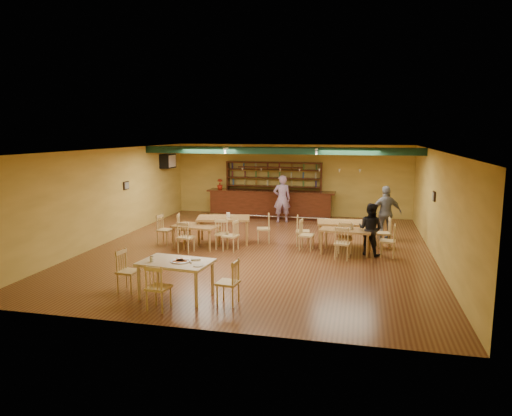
% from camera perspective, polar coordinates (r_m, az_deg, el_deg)
% --- Properties ---
extents(floor, '(12.00, 12.00, 0.00)m').
position_cam_1_polar(floor, '(14.24, 0.61, -4.99)').
color(floor, '#562D18').
rests_on(floor, ground).
extents(ceiling_beam, '(10.00, 0.30, 0.25)m').
position_cam_1_polar(ceiling_beam, '(16.56, 2.70, 7.06)').
color(ceiling_beam, '#10301E').
rests_on(ceiling_beam, ceiling).
extents(track_rail_left, '(0.05, 2.50, 0.05)m').
position_cam_1_polar(track_rail_left, '(17.55, -2.79, 7.41)').
color(track_rail_left, white).
rests_on(track_rail_left, ceiling).
extents(track_rail_right, '(0.05, 2.50, 0.05)m').
position_cam_1_polar(track_rail_right, '(16.97, 7.76, 7.27)').
color(track_rail_right, white).
rests_on(track_rail_right, ceiling).
extents(ac_unit, '(0.34, 0.70, 0.48)m').
position_cam_1_polar(ac_unit, '(19.34, -10.76, 5.69)').
color(ac_unit, white).
rests_on(ac_unit, wall_left).
extents(picture_left, '(0.04, 0.34, 0.28)m').
position_cam_1_polar(picture_left, '(16.60, -15.64, 2.68)').
color(picture_left, black).
rests_on(picture_left, wall_left).
extents(picture_right, '(0.04, 0.34, 0.28)m').
position_cam_1_polar(picture_right, '(14.25, 21.00, 1.35)').
color(picture_right, black).
rests_on(picture_right, wall_right).
extents(bar_counter, '(5.27, 0.85, 1.13)m').
position_cam_1_polar(bar_counter, '(19.22, 1.81, 0.47)').
color(bar_counter, black).
rests_on(bar_counter, ground).
extents(back_bar_hutch, '(4.08, 0.40, 2.28)m').
position_cam_1_polar(back_bar_hutch, '(19.75, 2.17, 2.39)').
color(back_bar_hutch, black).
rests_on(back_bar_hutch, ground).
extents(poinsettia, '(0.31, 0.31, 0.43)m').
position_cam_1_polar(poinsettia, '(19.65, -4.45, 2.94)').
color(poinsettia, '#9B200E').
rests_on(poinsettia, bar_counter).
extents(dining_table_a, '(1.83, 1.33, 0.83)m').
position_cam_1_polar(dining_table_a, '(14.95, -3.98, -2.70)').
color(dining_table_a, '#8F5C32').
rests_on(dining_table_a, ground).
extents(dining_table_b, '(1.67, 1.12, 0.79)m').
position_cam_1_polar(dining_table_b, '(14.64, 10.61, -3.18)').
color(dining_table_b, '#8F5C32').
rests_on(dining_table_b, ground).
extents(dining_table_c, '(1.49, 1.02, 0.69)m').
position_cam_1_polar(dining_table_c, '(14.45, -7.28, -3.45)').
color(dining_table_c, '#8F5C32').
rests_on(dining_table_c, ground).
extents(dining_table_d, '(1.55, 1.03, 0.73)m').
position_cam_1_polar(dining_table_d, '(13.89, 10.97, -3.99)').
color(dining_table_d, '#8F5C32').
rests_on(dining_table_d, ground).
extents(near_table, '(1.59, 1.11, 0.80)m').
position_cam_1_polar(near_table, '(10.22, -9.75, -8.61)').
color(near_table, beige).
rests_on(near_table, ground).
extents(pizza_tray, '(0.47, 0.47, 0.01)m').
position_cam_1_polar(pizza_tray, '(10.06, -9.25, -6.46)').
color(pizza_tray, silver).
rests_on(pizza_tray, near_table).
extents(parmesan_shaker, '(0.08, 0.08, 0.11)m').
position_cam_1_polar(parmesan_shaker, '(10.14, -12.69, -6.16)').
color(parmesan_shaker, '#EAE5C6').
rests_on(parmesan_shaker, near_table).
extents(napkin_stack, '(0.24, 0.21, 0.03)m').
position_cam_1_polar(napkin_stack, '(10.16, -7.40, -6.22)').
color(napkin_stack, white).
rests_on(napkin_stack, near_table).
extents(pizza_server, '(0.28, 0.30, 0.00)m').
position_cam_1_polar(pizza_server, '(10.05, -8.29, -6.40)').
color(pizza_server, silver).
rests_on(pizza_server, pizza_tray).
extents(side_plate, '(0.24, 0.24, 0.01)m').
position_cam_1_polar(side_plate, '(9.70, -7.08, -7.01)').
color(side_plate, white).
rests_on(side_plate, near_table).
extents(patron_bar, '(0.78, 0.62, 1.86)m').
position_cam_1_polar(patron_bar, '(18.25, 3.20, 1.14)').
color(patron_bar, '#87499F').
rests_on(patron_bar, ground).
extents(patron_right_a, '(0.91, 0.84, 1.51)m').
position_cam_1_polar(patron_right_a, '(13.78, 13.84, -2.53)').
color(patron_right_a, black).
rests_on(patron_right_a, ground).
extents(patron_right_b, '(1.14, 0.75, 1.80)m').
position_cam_1_polar(patron_right_b, '(15.76, 15.65, -0.61)').
color(patron_right_b, slate).
rests_on(patron_right_b, ground).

